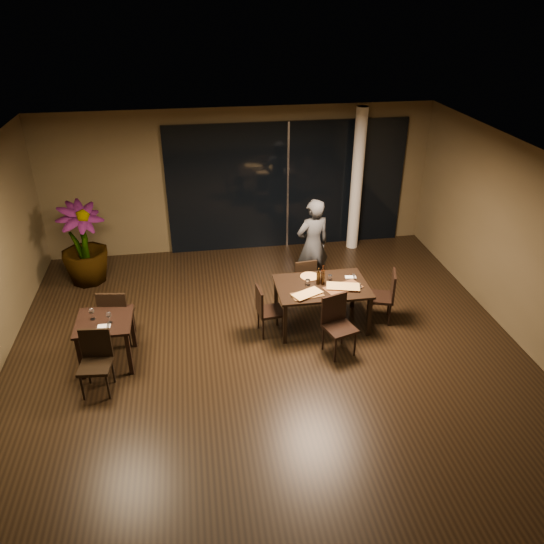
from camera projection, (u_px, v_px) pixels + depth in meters
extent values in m
plane|color=black|center=(269.00, 358.00, 8.16)|extent=(8.00, 8.00, 0.00)
cube|color=#4C4128|center=(239.00, 180.00, 10.96)|extent=(8.00, 0.10, 3.00)
cube|color=#4C4128|center=(351.00, 530.00, 3.93)|extent=(8.00, 0.10, 3.00)
cube|color=#4C4128|center=(533.00, 253.00, 8.00)|extent=(0.10, 8.00, 3.00)
cube|color=silver|center=(268.00, 168.00, 6.72)|extent=(8.00, 8.00, 0.04)
cube|color=black|center=(287.00, 186.00, 11.09)|extent=(5.00, 0.06, 2.70)
cylinder|color=silver|center=(357.00, 181.00, 10.94)|extent=(0.24, 0.24, 3.00)
cube|color=black|center=(322.00, 286.00, 8.64)|extent=(1.50, 1.00, 0.04)
cube|color=black|center=(285.00, 324.00, 8.35)|extent=(0.06, 0.06, 0.71)
cube|color=black|center=(369.00, 317.00, 8.54)|extent=(0.06, 0.06, 0.71)
cube|color=black|center=(276.00, 296.00, 9.11)|extent=(0.06, 0.06, 0.71)
cube|color=black|center=(353.00, 289.00, 9.30)|extent=(0.06, 0.06, 0.71)
cube|color=black|center=(104.00, 322.00, 7.74)|extent=(0.80, 0.80, 0.04)
cube|color=black|center=(80.00, 359.00, 7.58)|extent=(0.06, 0.06, 0.71)
cube|color=black|center=(129.00, 354.00, 7.67)|extent=(0.06, 0.06, 0.71)
cube|color=black|center=(87.00, 332.00, 8.17)|extent=(0.06, 0.06, 0.71)
cube|color=black|center=(133.00, 328.00, 8.26)|extent=(0.06, 0.06, 0.71)
cube|color=black|center=(302.00, 279.00, 9.52)|extent=(0.43, 0.43, 0.04)
cylinder|color=black|center=(308.00, 284.00, 9.79)|extent=(0.03, 0.03, 0.40)
cylinder|color=black|center=(291.00, 286.00, 9.72)|extent=(0.03, 0.03, 0.40)
cylinder|color=black|center=(313.00, 292.00, 9.52)|extent=(0.03, 0.03, 0.40)
cylinder|color=black|center=(296.00, 295.00, 9.45)|extent=(0.03, 0.03, 0.40)
cube|color=black|center=(306.00, 273.00, 9.26)|extent=(0.40, 0.07, 0.45)
cube|color=black|center=(340.00, 329.00, 8.08)|extent=(0.55, 0.55, 0.05)
cylinder|color=black|center=(335.00, 350.00, 7.98)|extent=(0.04, 0.04, 0.45)
cylinder|color=black|center=(355.00, 344.00, 8.12)|extent=(0.04, 0.04, 0.45)
cylinder|color=black|center=(323.00, 337.00, 8.26)|extent=(0.04, 0.04, 0.45)
cylinder|color=black|center=(342.00, 332.00, 8.40)|extent=(0.04, 0.04, 0.45)
cube|color=black|center=(334.00, 309.00, 8.12)|extent=(0.43, 0.17, 0.49)
cube|color=black|center=(270.00, 311.00, 8.58)|extent=(0.44, 0.44, 0.05)
cylinder|color=black|center=(283.00, 326.00, 8.58)|extent=(0.03, 0.03, 0.41)
cylinder|color=black|center=(277.00, 315.00, 8.85)|extent=(0.03, 0.03, 0.41)
cylinder|color=black|center=(263.00, 329.00, 8.50)|extent=(0.03, 0.03, 0.41)
cylinder|color=black|center=(258.00, 318.00, 8.78)|extent=(0.03, 0.03, 0.41)
cube|color=black|center=(259.00, 301.00, 8.43)|extent=(0.08, 0.40, 0.45)
cube|color=black|center=(380.00, 297.00, 8.91)|extent=(0.53, 0.53, 0.05)
cylinder|color=black|center=(368.00, 302.00, 9.19)|extent=(0.03, 0.03, 0.44)
cylinder|color=black|center=(368.00, 313.00, 8.89)|extent=(0.03, 0.03, 0.44)
cylinder|color=black|center=(389.00, 304.00, 9.15)|extent=(0.03, 0.03, 0.44)
cylinder|color=black|center=(390.00, 315.00, 8.84)|extent=(0.03, 0.03, 0.44)
cube|color=black|center=(393.00, 286.00, 8.77)|extent=(0.17, 0.42, 0.48)
cube|color=black|center=(118.00, 315.00, 8.39)|extent=(0.51, 0.51, 0.05)
cylinder|color=black|center=(134.00, 320.00, 8.67)|extent=(0.04, 0.04, 0.46)
cylinder|color=black|center=(111.00, 321.00, 8.66)|extent=(0.04, 0.04, 0.46)
cylinder|color=black|center=(129.00, 333.00, 8.34)|extent=(0.04, 0.04, 0.46)
cylinder|color=black|center=(105.00, 334.00, 8.34)|extent=(0.04, 0.04, 0.46)
cube|color=black|center=(112.00, 308.00, 8.09)|extent=(0.45, 0.11, 0.51)
cube|color=black|center=(95.00, 366.00, 7.30)|extent=(0.46, 0.46, 0.05)
cylinder|color=black|center=(82.00, 387.00, 7.24)|extent=(0.03, 0.03, 0.44)
cylinder|color=black|center=(108.00, 386.00, 7.26)|extent=(0.03, 0.03, 0.44)
cylinder|color=black|center=(88.00, 371.00, 7.55)|extent=(0.03, 0.03, 0.44)
cylinder|color=black|center=(113.00, 370.00, 7.57)|extent=(0.03, 0.03, 0.44)
cube|color=black|center=(96.00, 344.00, 7.36)|extent=(0.43, 0.08, 0.48)
imported|color=#2C2E31|center=(313.00, 245.00, 9.66)|extent=(0.68, 0.54, 1.77)
imported|color=#194B19|center=(83.00, 244.00, 9.93)|extent=(1.21, 1.21, 1.58)
cube|color=#4C3018|center=(307.00, 295.00, 8.36)|extent=(0.54, 0.33, 0.01)
cube|color=#4E2D19|center=(343.00, 288.00, 8.56)|extent=(0.68, 0.49, 0.01)
cylinder|color=red|center=(310.00, 277.00, 8.88)|extent=(0.30, 0.30, 0.01)
cylinder|color=white|center=(308.00, 282.00, 8.63)|extent=(0.08, 0.08, 0.10)
cylinder|color=white|center=(330.00, 277.00, 8.78)|extent=(0.07, 0.07, 0.09)
cube|color=white|center=(356.00, 286.00, 8.60)|extent=(0.18, 0.10, 0.01)
cube|color=silver|center=(351.00, 277.00, 8.86)|extent=(0.19, 0.13, 0.01)
cube|color=white|center=(104.00, 326.00, 7.58)|extent=(0.18, 0.11, 0.01)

